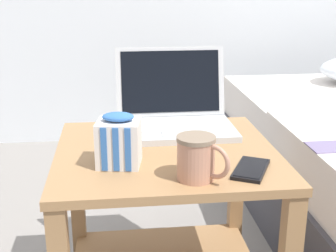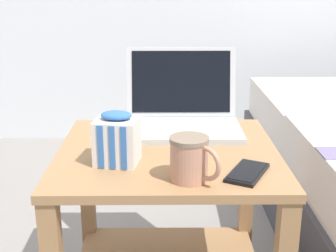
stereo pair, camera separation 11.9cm
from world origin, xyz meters
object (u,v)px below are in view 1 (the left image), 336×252
object	(u,v)px
cell_phone	(251,169)
laptop	(174,113)
mug_front_left	(197,156)
snack_bag	(119,141)

from	to	relation	value
cell_phone	laptop	bearing A→B (deg)	111.80
laptop	mug_front_left	xyz separation A→B (m)	(0.00, -0.38, 0.01)
laptop	mug_front_left	size ratio (longest dim) A/B	3.05
snack_bag	cell_phone	world-z (taller)	snack_bag
cell_phone	snack_bag	bearing A→B (deg)	166.00
mug_front_left	cell_phone	bearing A→B (deg)	12.72
mug_front_left	snack_bag	xyz separation A→B (m)	(-0.17, 0.11, 0.00)
laptop	mug_front_left	world-z (taller)	laptop
mug_front_left	snack_bag	bearing A→B (deg)	148.13
laptop	snack_bag	bearing A→B (deg)	-121.98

